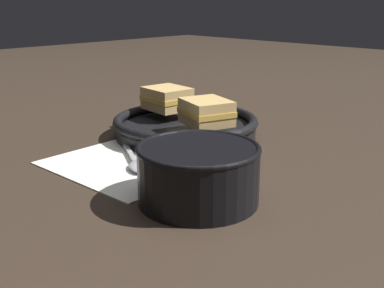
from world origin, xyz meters
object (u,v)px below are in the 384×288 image
Objects in this scene: skillet at (185,126)px; sandwich_near_right at (206,112)px; sandwich_near_left at (167,98)px; soup_bowl at (198,170)px; spoon at (135,162)px.

sandwich_near_right is (0.07, -0.02, 0.04)m from skillet.
skillet is 0.08m from sandwich_near_left.
sandwich_near_left is at bearing 143.53° from soup_bowl.
spoon is at bearing 170.43° from soup_bowl.
soup_bowl is 0.38m from sandwich_near_left.
skillet is at bearing 138.32° from soup_bowl.
sandwich_near_left reaches higher than spoon.
sandwich_near_left is (-0.14, 0.20, 0.06)m from spoon.
soup_bowl is at bearing -41.68° from skillet.
sandwich_near_left is at bearing 153.63° from spoon.
spoon is at bearing -91.77° from sandwich_near_right.
soup_bowl is 0.32m from skillet.
skillet is at bearing -12.24° from sandwich_near_left.
sandwich_near_left is 0.89× the size of sandwich_near_right.
soup_bowl is 0.26m from sandwich_near_right.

